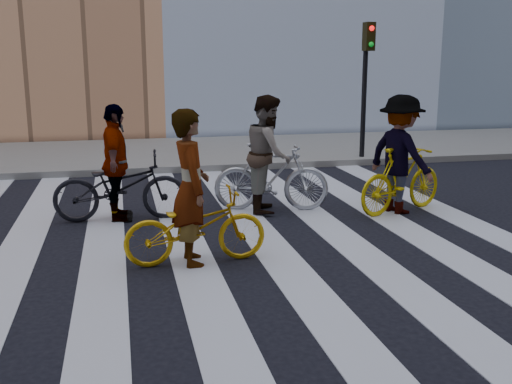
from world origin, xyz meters
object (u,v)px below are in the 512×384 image
object	(u,v)px
bike_silver_mid	(271,177)
rider_left	(191,188)
bike_yellow_left	(196,227)
rider_right	(400,155)
rider_mid	(268,154)
traffic_signal	(366,68)
rider_rear	(116,163)
bike_yellow_right	(402,180)
bike_dark_rear	(120,187)

from	to	relation	value
bike_silver_mid	rider_left	size ratio (longest dim) A/B	0.99
bike_yellow_left	rider_right	size ratio (longest dim) A/B	0.91
bike_silver_mid	rider_right	xyz separation A→B (m)	(2.02, -0.59, 0.40)
rider_mid	rider_right	world-z (taller)	rider_right
traffic_signal	rider_mid	world-z (taller)	traffic_signal
rider_rear	bike_yellow_right	bearing A→B (deg)	-93.68
bike_dark_rear	rider_right	distance (m)	4.53
bike_silver_mid	bike_yellow_right	distance (m)	2.15
rider_mid	bike_dark_rear	bearing A→B (deg)	106.80
bike_silver_mid	rider_rear	world-z (taller)	rider_rear
traffic_signal	rider_right	xyz separation A→B (m)	(-1.32, -4.61, -1.31)
bike_yellow_right	traffic_signal	bearing A→B (deg)	-36.86
bike_dark_rear	rider_left	xyz separation A→B (m)	(0.84, -2.28, 0.42)
bike_yellow_right	rider_rear	xyz separation A→B (m)	(-4.58, 0.51, 0.37)
traffic_signal	rider_left	size ratio (longest dim) A/B	1.73
bike_silver_mid	rider_mid	bearing A→B (deg)	104.84
bike_yellow_right	rider_mid	distance (m)	2.24
traffic_signal	rider_left	bearing A→B (deg)	-127.87
rider_left	rider_right	distance (m)	4.05
traffic_signal	bike_yellow_left	xyz separation A→B (m)	(-4.91, -6.38, -1.82)
bike_dark_rear	rider_mid	world-z (taller)	rider_mid
bike_silver_mid	rider_mid	distance (m)	0.40
rider_mid	rider_rear	bearing A→B (deg)	106.76
rider_right	rider_rear	xyz separation A→B (m)	(-4.53, 0.51, -0.05)
traffic_signal	rider_rear	bearing A→B (deg)	-144.97
rider_mid	rider_rear	world-z (taller)	rider_mid
bike_yellow_left	rider_left	bearing A→B (deg)	87.07
bike_yellow_left	rider_right	xyz separation A→B (m)	(3.59, 1.77, 0.51)
rider_right	rider_rear	bearing A→B (deg)	62.12
bike_yellow_left	bike_silver_mid	distance (m)	2.84
rider_mid	rider_right	bearing A→B (deg)	-91.20
rider_right	rider_left	bearing A→B (deg)	94.48
traffic_signal	rider_mid	xyz separation A→B (m)	(-3.39, -4.02, -1.31)
rider_rear	bike_yellow_left	bearing A→B (deg)	-154.91
bike_dark_rear	rider_right	world-z (taller)	rider_right
bike_dark_rear	rider_left	world-z (taller)	rider_left
bike_yellow_left	bike_yellow_right	bearing A→B (deg)	-67.02
bike_silver_mid	rider_mid	xyz separation A→B (m)	(-0.05, 0.00, 0.39)
rider_left	rider_rear	xyz separation A→B (m)	(-0.89, 2.28, -0.05)
rider_right	rider_rear	size ratio (longest dim) A/B	1.06
bike_yellow_left	rider_left	xyz separation A→B (m)	(-0.05, 0.00, 0.50)
bike_yellow_left	rider_rear	size ratio (longest dim) A/B	0.97
rider_mid	rider_rear	distance (m)	2.46
traffic_signal	rider_left	xyz separation A→B (m)	(-4.96, -6.38, -1.32)
traffic_signal	bike_yellow_right	world-z (taller)	traffic_signal
bike_yellow_left	rider_right	world-z (taller)	rider_right
bike_yellow_right	bike_dark_rear	world-z (taller)	bike_yellow_right
traffic_signal	rider_right	world-z (taller)	traffic_signal
bike_dark_rear	rider_rear	size ratio (longest dim) A/B	1.13
traffic_signal	bike_yellow_right	size ratio (longest dim) A/B	1.82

